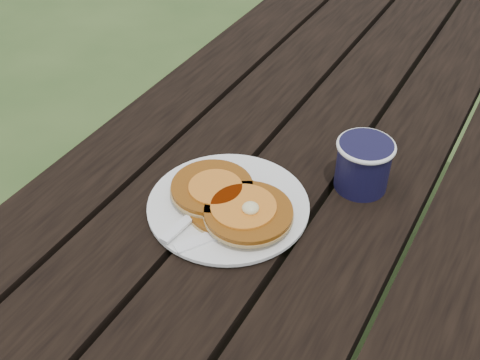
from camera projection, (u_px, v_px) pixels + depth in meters
The scene contains 6 objects.
picnic_table at pixel (303, 274), 1.36m from camera, with size 1.36×1.80×0.75m.
plate at pixel (228, 206), 0.96m from camera, with size 0.25×0.25×0.01m, color white.
pancake_stack at pixel (231, 202), 0.94m from camera, with size 0.21×0.16×0.04m.
knife at pixel (230, 229), 0.91m from camera, with size 0.02×0.18×0.01m, color white.
fork at pixel (187, 220), 0.92m from camera, with size 0.03×0.16×0.01m, color white, non-canonical shape.
coffee_cup at pixel (364, 162), 0.98m from camera, with size 0.10×0.10×0.09m.
Camera 1 is at (0.32, -0.86, 1.41)m, focal length 45.00 mm.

